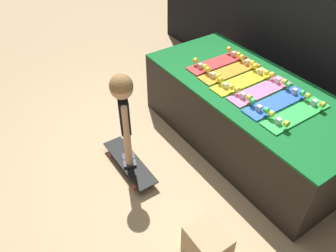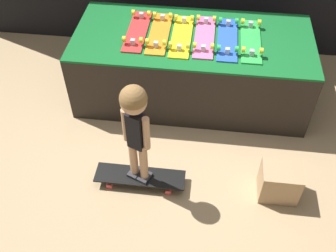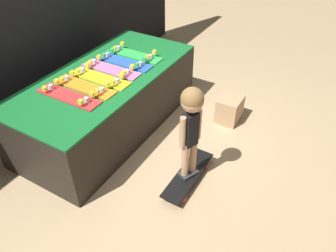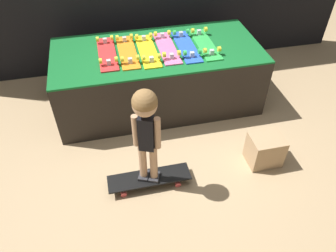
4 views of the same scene
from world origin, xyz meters
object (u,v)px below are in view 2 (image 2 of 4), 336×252
Objects in this scene: skateboard_pink_on_rack at (205,36)px; skateboard_green_on_rack at (251,40)px; skateboard_orange_on_rack at (159,32)px; skateboard_blue_on_rack at (228,38)px; storage_box at (279,181)px; skateboard_on_floor at (140,177)px; child at (135,119)px; skateboard_yellow_on_rack at (182,35)px; skateboard_red_on_rack at (137,30)px.

skateboard_pink_on_rack and skateboard_green_on_rack have the same top height.
skateboard_blue_on_rack is at bearing -1.91° from skateboard_orange_on_rack.
storage_box is (1.11, -1.15, -0.55)m from skateboard_orange_on_rack.
skateboard_pink_on_rack is (0.41, -0.00, 0.00)m from skateboard_orange_on_rack.
skateboard_on_floor is 0.78× the size of child.
skateboard_on_floor is (-0.22, -1.16, -0.63)m from skateboard_yellow_on_rack.
skateboard_blue_on_rack reaches higher than skateboard_on_floor.
skateboard_orange_on_rack is at bearing -3.47° from skateboard_red_on_rack.
skateboard_orange_on_rack reaches higher than skateboard_on_floor.
skateboard_pink_on_rack is 0.71× the size of child.
skateboard_green_on_rack is at bearing -1.81° from skateboard_red_on_rack.
storage_box is at bearing -58.59° from skateboard_pink_on_rack.
skateboard_blue_on_rack is 1.32m from child.
skateboard_yellow_on_rack is 1.00× the size of skateboard_pink_on_rack.
child is (-0.01, -1.18, 0.05)m from skateboard_orange_on_rack.
storage_box is at bearing -45.87° from skateboard_orange_on_rack.
skateboard_red_on_rack reaches higher than storage_box.
skateboard_pink_on_rack is at bearing 70.14° from skateboard_on_floor.
skateboard_on_floor is at bearing -77.33° from child.
skateboard_red_on_rack is 1.00× the size of skateboard_blue_on_rack.
skateboard_red_on_rack is at bearing 99.41° from skateboard_on_floor.
child is (0.20, -1.19, 0.05)m from skateboard_red_on_rack.
storage_box is at bearing 23.88° from child.
skateboard_green_on_rack reaches higher than skateboard_on_floor.
skateboard_red_on_rack is at bearing 176.53° from skateboard_orange_on_rack.
storage_box is (1.12, 0.03, 0.08)m from skateboard_on_floor.
skateboard_blue_on_rack is at bearing 83.53° from child.
skateboard_green_on_rack is (0.21, 0.00, 0.00)m from skateboard_blue_on_rack.
skateboard_orange_on_rack is at bearing 174.08° from skateboard_yellow_on_rack.
skateboard_orange_on_rack and skateboard_blue_on_rack have the same top height.
storage_box is at bearing -51.19° from skateboard_yellow_on_rack.
skateboard_pink_on_rack is 1.25m from child.
skateboard_pink_on_rack is at bearing 4.66° from skateboard_yellow_on_rack.
skateboard_orange_on_rack is 0.41m from skateboard_pink_on_rack.
skateboard_blue_on_rack is at bearing 0.11° from skateboard_yellow_on_rack.
skateboard_on_floor is at bearing -178.25° from storage_box.
child reaches higher than skateboard_on_floor.
skateboard_pink_on_rack is 0.21m from skateboard_blue_on_rack.
skateboard_pink_on_rack reaches higher than skateboard_on_floor.
storage_box is at bearing -66.49° from skateboard_blue_on_rack.
skateboard_orange_on_rack is at bearing 179.37° from skateboard_pink_on_rack.
skateboard_yellow_on_rack is at bearing -175.34° from skateboard_pink_on_rack.
skateboard_on_floor is (-0.63, -1.16, -0.63)m from skateboard_blue_on_rack.
skateboard_red_on_rack is 1.21m from child.
skateboard_pink_on_rack is at bearing -1.58° from skateboard_red_on_rack.
skateboard_pink_on_rack is at bearing 175.55° from skateboard_blue_on_rack.
skateboard_red_on_rack is at bearing 178.42° from skateboard_pink_on_rack.
skateboard_red_on_rack and skateboard_yellow_on_rack have the same top height.
skateboard_red_on_rack is 0.83m from skateboard_blue_on_rack.
storage_box is (1.32, -1.16, -0.55)m from skateboard_red_on_rack.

